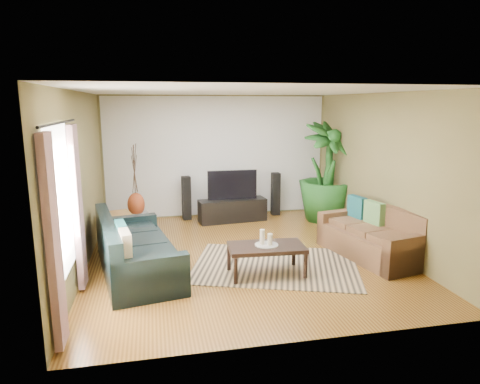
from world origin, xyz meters
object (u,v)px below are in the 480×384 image
object	(u,v)px
speaker_left	(186,198)
pedestal	(137,222)
vase	(136,204)
sofa_left	(137,245)
coffee_table	(266,260)
television	(232,185)
sofa_right	(370,232)
side_table	(116,229)
tv_stand	(232,210)
potted_plant	(327,172)
speaker_right	(276,194)

from	to	relation	value
speaker_left	pedestal	bearing A→B (deg)	-156.46
vase	sofa_left	bearing A→B (deg)	-88.07
coffee_table	television	size ratio (longest dim) A/B	1.05
sofa_right	pedestal	xyz separation A→B (m)	(-3.84, 2.32, -0.24)
side_table	tv_stand	bearing A→B (deg)	25.92
coffee_table	potted_plant	distance (m)	3.52
potted_plant	vase	size ratio (longest dim) A/B	4.50
television	potted_plant	distance (m)	2.06
sofa_left	coffee_table	size ratio (longest dim) A/B	2.10
sofa_right	side_table	distance (m)	4.44
tv_stand	speaker_left	xyz separation A→B (m)	(-0.96, 0.36, 0.24)
sofa_left	potted_plant	world-z (taller)	potted_plant
pedestal	side_table	world-z (taller)	side_table
sofa_left	vase	distance (m)	2.21
speaker_right	side_table	size ratio (longest dim) A/B	1.67
side_table	speaker_left	bearing A→B (deg)	47.07
coffee_table	speaker_right	xyz separation A→B (m)	(1.13, 3.39, 0.26)
tv_stand	speaker_left	bearing A→B (deg)	153.24
speaker_left	speaker_right	size ratio (longest dim) A/B	0.99
sofa_left	speaker_left	world-z (taller)	speaker_left
speaker_left	pedestal	distance (m)	1.28
coffee_table	side_table	xyz separation A→B (m)	(-2.30, 1.89, 0.06)
coffee_table	potted_plant	xyz separation A→B (m)	(2.07, 2.71, 0.84)
coffee_table	tv_stand	bearing A→B (deg)	92.06
television	speaker_left	bearing A→B (deg)	160.65
speaker_left	side_table	bearing A→B (deg)	-141.79
television	vase	world-z (taller)	television
television	vase	distance (m)	2.06
sofa_right	vase	xyz separation A→B (m)	(-3.84, 2.32, 0.12)
tv_stand	speaker_left	size ratio (longest dim) A/B	1.52
sofa_right	television	world-z (taller)	television
pedestal	side_table	bearing A→B (deg)	-112.47
potted_plant	speaker_right	bearing A→B (deg)	144.29
pedestal	vase	distance (m)	0.36
speaker_left	speaker_right	distance (m)	2.04
potted_plant	television	bearing A→B (deg)	170.45
speaker_left	tv_stand	bearing A→B (deg)	-29.26
sofa_left	speaker_left	xyz separation A→B (m)	(0.98, 2.88, 0.05)
side_table	coffee_table	bearing A→B (deg)	-39.33
side_table	sofa_right	bearing A→B (deg)	-19.60
coffee_table	sofa_right	bearing A→B (deg)	15.10
sofa_left	side_table	bearing A→B (deg)	6.55
tv_stand	side_table	bearing A→B (deg)	-160.44
pedestal	vase	xyz separation A→B (m)	(0.00, 0.00, 0.36)
pedestal	television	bearing A→B (deg)	9.34
coffee_table	tv_stand	size ratio (longest dim) A/B	0.77
speaker_left	vase	distance (m)	1.25
speaker_right	side_table	bearing A→B (deg)	-157.62
coffee_table	potted_plant	size ratio (longest dim) A/B	0.52
tv_stand	speaker_right	xyz separation A→B (m)	(1.07, 0.36, 0.24)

